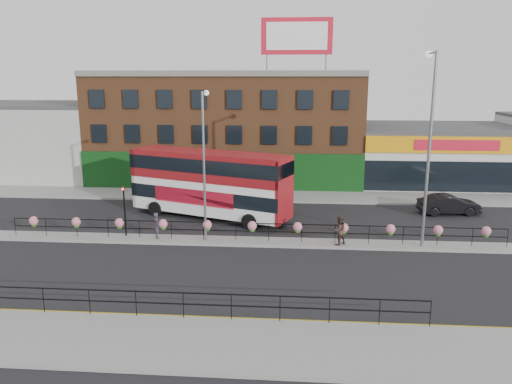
# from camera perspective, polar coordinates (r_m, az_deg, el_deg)

# --- Properties ---
(ground) EXTENTS (120.00, 120.00, 0.00)m
(ground) POSITION_cam_1_polar(r_m,az_deg,el_deg) (30.58, -0.44, -5.84)
(ground) COLOR black
(ground) RESTS_ON ground
(south_pavement) EXTENTS (60.00, 4.00, 0.15)m
(south_pavement) POSITION_cam_1_polar(r_m,az_deg,el_deg) (19.65, -3.55, -17.04)
(south_pavement) COLOR gray
(south_pavement) RESTS_ON ground
(north_pavement) EXTENTS (60.00, 4.00, 0.15)m
(north_pavement) POSITION_cam_1_polar(r_m,az_deg,el_deg) (42.06, 0.95, -0.44)
(north_pavement) COLOR gray
(north_pavement) RESTS_ON ground
(median) EXTENTS (60.00, 1.60, 0.15)m
(median) POSITION_cam_1_polar(r_m,az_deg,el_deg) (30.56, -0.44, -5.71)
(median) COLOR gray
(median) RESTS_ON ground
(yellow_line_inner) EXTENTS (60.00, 0.10, 0.01)m
(yellow_line_inner) POSITION_cam_1_polar(r_m,az_deg,el_deg) (21.69, -2.68, -14.16)
(yellow_line_inner) COLOR gold
(yellow_line_inner) RESTS_ON ground
(yellow_line_outer) EXTENTS (60.00, 0.10, 0.01)m
(yellow_line_outer) POSITION_cam_1_polar(r_m,az_deg,el_deg) (21.53, -2.74, -14.38)
(yellow_line_outer) COLOR gold
(yellow_line_outer) RESTS_ON ground
(brick_building) EXTENTS (25.00, 12.21, 10.30)m
(brick_building) POSITION_cam_1_polar(r_m,az_deg,el_deg) (49.44, -3.13, 7.52)
(brick_building) COLOR brown
(brick_building) RESTS_ON ground
(supermarket) EXTENTS (15.00, 12.25, 5.30)m
(supermarket) POSITION_cam_1_polar(r_m,az_deg,el_deg) (51.08, 19.80, 4.14)
(supermarket) COLOR silver
(supermarket) RESTS_ON ground
(warehouse_west) EXTENTS (15.50, 12.00, 7.30)m
(warehouse_west) POSITION_cam_1_polar(r_m,az_deg,el_deg) (56.01, -24.21, 5.53)
(warehouse_west) COLOR #AAA9A5
(warehouse_west) RESTS_ON ground
(billboard) EXTENTS (6.00, 0.29, 4.40)m
(billboard) POSITION_cam_1_polar(r_m,az_deg,el_deg) (43.92, 4.68, 17.32)
(billboard) COLOR red
(billboard) RESTS_ON brick_building
(median_railing) EXTENTS (30.04, 0.56, 1.23)m
(median_railing) POSITION_cam_1_polar(r_m,az_deg,el_deg) (30.26, -0.44, -3.97)
(median_railing) COLOR black
(median_railing) RESTS_ON median
(south_railing) EXTENTS (20.04, 0.05, 1.12)m
(south_railing) POSITION_cam_1_polar(r_m,az_deg,el_deg) (21.24, -8.33, -12.04)
(south_railing) COLOR black
(south_railing) RESTS_ON south_pavement
(double_decker_bus) EXTENTS (11.98, 6.84, 4.77)m
(double_decker_bus) POSITION_cam_1_polar(r_m,az_deg,el_deg) (35.39, -5.30, 1.64)
(double_decker_bus) COLOR white
(double_decker_bus) RESTS_ON ground
(car) EXTENTS (2.57, 4.77, 1.45)m
(car) POSITION_cam_1_polar(r_m,az_deg,el_deg) (39.32, 21.18, -1.33)
(car) COLOR black
(car) RESTS_ON ground
(pedestrian_a) EXTENTS (0.89, 0.84, 1.63)m
(pedestrian_a) POSITION_cam_1_polar(r_m,az_deg,el_deg) (31.36, -11.26, -3.77)
(pedestrian_a) COLOR #31313C
(pedestrian_a) RESTS_ON median
(pedestrian_b) EXTENTS (1.48, 1.47, 1.76)m
(pedestrian_b) POSITION_cam_1_polar(r_m,az_deg,el_deg) (30.00, 9.47, -4.34)
(pedestrian_b) COLOR #3C2923
(pedestrian_b) RESTS_ON median
(lamp_column_west) EXTENTS (0.32, 1.57, 8.96)m
(lamp_column_west) POSITION_cam_1_polar(r_m,az_deg,el_deg) (29.77, -5.92, 4.40)
(lamp_column_west) COLOR slate
(lamp_column_west) RESTS_ON median
(lamp_column_east) EXTENTS (0.40, 1.96, 11.19)m
(lamp_column_east) POSITION_cam_1_polar(r_m,az_deg,el_deg) (30.06, 19.18, 6.37)
(lamp_column_east) COLOR slate
(lamp_column_east) RESTS_ON median
(traffic_light_median) EXTENTS (0.15, 0.28, 3.65)m
(traffic_light_median) POSITION_cam_1_polar(r_m,az_deg,el_deg) (31.92, -14.85, -0.86)
(traffic_light_median) COLOR black
(traffic_light_median) RESTS_ON median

